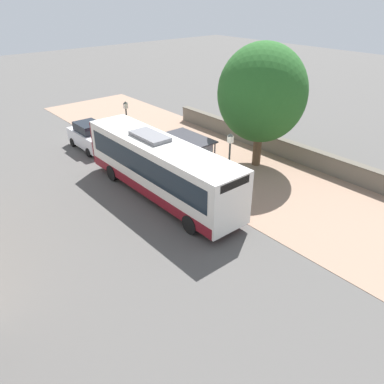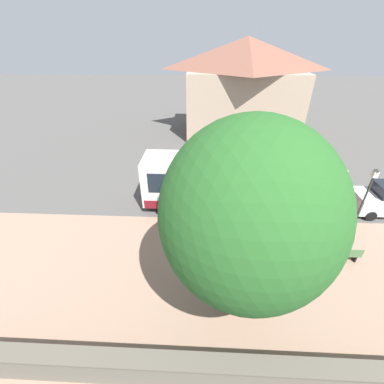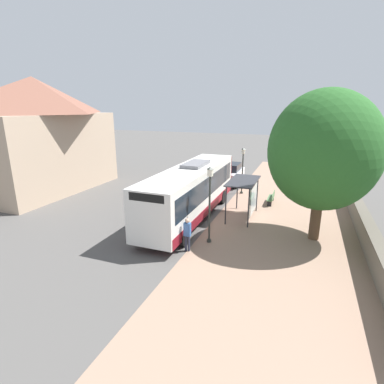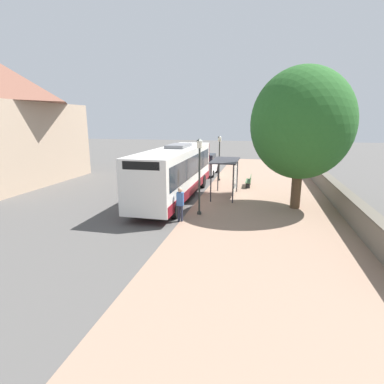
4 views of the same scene
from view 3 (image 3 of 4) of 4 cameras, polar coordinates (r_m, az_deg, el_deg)
The scene contains 12 objects.
ground_plane at distance 19.47m, azimuth 4.21°, elevation -5.24°, with size 120.00×120.00×0.00m, color #514F4C.
sidewalk_plaza at distance 18.79m, azimuth 17.56°, elevation -6.77°, with size 9.00×44.00×0.02m.
stone_wall at distance 18.87m, azimuth 30.11°, elevation -6.13°, with size 0.60×20.00×1.26m.
background_building at distance 28.52m, azimuth -27.14°, elevation 9.82°, with size 7.57×12.00×9.32m.
bus at distance 19.25m, azimuth -0.18°, elevation 0.28°, with size 2.61×11.50×3.51m.
bus_shelter at distance 19.38m, azimuth 10.16°, elevation 0.96°, with size 1.69×3.47×2.51m.
pedestrian at distance 14.98m, azimuth -0.89°, elevation -7.63°, with size 0.34×0.23×1.77m.
bench at distance 23.07m, azimuth 14.90°, elevation -1.04°, with size 0.40×1.78×0.88m.
street_lamp_near at distance 15.48m, azimuth 3.39°, elevation -1.27°, with size 0.28×0.28×4.14m.
street_lamp_far at distance 24.82m, azimuth 9.63°, elevation 4.78°, with size 0.28×0.28×3.83m.
shade_tree at distance 16.75m, azimuth 23.81°, elevation 7.15°, with size 5.60×5.60×7.96m.
parked_car_behind_bus at distance 28.00m, azimuth 7.30°, elevation 3.37°, with size 1.99×4.06×1.96m.
Camera 3 is at (-5.11, 17.39, 7.10)m, focal length 28.00 mm.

